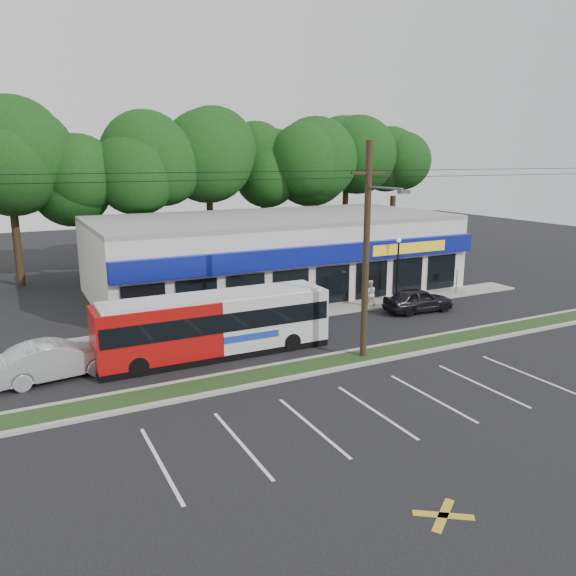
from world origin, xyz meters
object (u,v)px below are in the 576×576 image
at_px(sign_post, 457,273).
at_px(pedestrian_b, 370,294).
at_px(metrobus, 215,323).
at_px(pedestrian_a, 285,311).
at_px(car_dark, 418,300).
at_px(car_silver, 56,360).
at_px(utility_pole, 364,245).
at_px(lamp_post, 398,262).

distance_m(sign_post, pedestrian_b, 7.38).
xyz_separation_m(metrobus, pedestrian_a, (5.08, 2.76, -0.73)).
relative_size(car_dark, car_silver, 0.88).
bearing_deg(utility_pole, metrobus, 148.85).
distance_m(metrobus, pedestrian_a, 5.82).
distance_m(metrobus, car_silver, 7.12).
xyz_separation_m(sign_post, pedestrian_a, (-14.00, -1.32, -0.69)).
distance_m(pedestrian_a, pedestrian_b, 6.76).
bearing_deg(car_silver, pedestrian_b, -87.56).
bearing_deg(metrobus, lamp_post, 17.17).
relative_size(sign_post, pedestrian_b, 1.26).
height_order(sign_post, pedestrian_b, sign_post).
relative_size(lamp_post, car_silver, 0.85).
relative_size(utility_pole, car_dark, 11.36).
bearing_deg(pedestrian_b, car_dark, 156.72).
bearing_deg(pedestrian_a, metrobus, 28.16).
height_order(car_silver, pedestrian_a, pedestrian_a).
bearing_deg(pedestrian_a, sign_post, -174.94).
bearing_deg(sign_post, pedestrian_b, -179.42).
xyz_separation_m(utility_pole, car_silver, (-12.98, 3.98, -4.59)).
xyz_separation_m(sign_post, car_silver, (-26.15, -3.67, -0.73)).
distance_m(car_silver, pedestrian_a, 12.37).
height_order(sign_post, car_silver, sign_post).
bearing_deg(sign_post, car_silver, -172.02).
bearing_deg(pedestrian_b, car_silver, 34.48).
bearing_deg(utility_pole, lamp_post, 43.95).
height_order(utility_pole, pedestrian_a, utility_pole).
bearing_deg(utility_pole, car_dark, 34.25).
relative_size(car_dark, pedestrian_a, 2.54).
relative_size(car_dark, pedestrian_b, 2.49).
xyz_separation_m(lamp_post, sign_post, (5.00, -0.23, -1.12)).
distance_m(metrobus, car_dark, 13.93).
distance_m(utility_pole, sign_post, 15.71).
bearing_deg(metrobus, sign_post, 12.24).
bearing_deg(pedestrian_a, lamp_post, -170.59).
bearing_deg(pedestrian_b, lamp_post, -149.07).
relative_size(lamp_post, metrobus, 0.38).
bearing_deg(car_dark, car_silver, 97.52).
xyz_separation_m(metrobus, pedestrian_b, (11.73, 4.00, -0.71)).
bearing_deg(pedestrian_a, car_dark, 173.35).
bearing_deg(pedestrian_b, pedestrian_a, 34.27).
xyz_separation_m(metrobus, car_dark, (13.79, 1.79, -0.84)).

